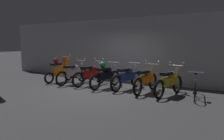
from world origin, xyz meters
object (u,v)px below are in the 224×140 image
at_px(motorbike_slot_3, 106,75).
at_px(motorbike_slot_1, 73,73).
at_px(motorbike_slot_4, 127,77).
at_px(motorbike_slot_5, 146,79).
at_px(motorbike_slot_2, 90,74).
at_px(bicycle, 195,87).
at_px(motorbike_slot_6, 169,82).
at_px(motorbike_slot_0, 59,70).

bearing_deg(motorbike_slot_3, motorbike_slot_1, -179.37).
height_order(motorbike_slot_4, motorbike_slot_5, motorbike_slot_5).
relative_size(motorbike_slot_3, motorbike_slot_5, 1.00).
height_order(motorbike_slot_2, bicycle, motorbike_slot_2).
bearing_deg(motorbike_slot_5, motorbike_slot_3, -177.81).
bearing_deg(motorbike_slot_6, motorbike_slot_1, -179.15).
xyz_separation_m(motorbike_slot_0, motorbike_slot_5, (4.38, 0.05, -0.08)).
xyz_separation_m(motorbike_slot_3, motorbike_slot_6, (2.64, 0.05, -0.03)).
relative_size(motorbike_slot_4, motorbike_slot_5, 1.00).
xyz_separation_m(motorbike_slot_0, bicycle, (6.11, 0.14, -0.21)).
relative_size(motorbike_slot_0, motorbike_slot_2, 0.87).
xyz_separation_m(motorbike_slot_0, motorbike_slot_4, (3.51, 0.18, -0.08)).
height_order(motorbike_slot_0, motorbike_slot_4, motorbike_slot_0).
xyz_separation_m(motorbike_slot_0, motorbike_slot_2, (1.76, 0.10, -0.08)).
distance_m(motorbike_slot_2, motorbike_slot_4, 1.76).
distance_m(motorbike_slot_0, motorbike_slot_6, 5.27).
bearing_deg(motorbike_slot_0, bicycle, 1.28).
height_order(motorbike_slot_2, motorbike_slot_5, same).
relative_size(motorbike_slot_0, bicycle, 0.99).
height_order(motorbike_slot_1, bicycle, motorbike_slot_1).
height_order(motorbike_slot_4, bicycle, motorbike_slot_4).
xyz_separation_m(motorbike_slot_4, motorbike_slot_6, (1.76, -0.15, 0.00)).
xyz_separation_m(motorbike_slot_1, motorbike_slot_4, (2.63, 0.21, -0.00)).
relative_size(motorbike_slot_6, bicycle, 1.14).
height_order(motorbike_slot_4, motorbike_slot_6, motorbike_slot_6).
bearing_deg(motorbike_slot_4, motorbike_slot_1, -175.39).
bearing_deg(motorbike_slot_1, motorbike_slot_4, 4.61).
distance_m(motorbike_slot_2, bicycle, 4.35).
xyz_separation_m(motorbike_slot_5, motorbike_slot_6, (0.88, -0.02, 0.00)).
distance_m(motorbike_slot_0, motorbike_slot_1, 0.88).
xyz_separation_m(motorbike_slot_3, motorbike_slot_4, (0.88, 0.19, -0.04)).
xyz_separation_m(motorbike_slot_1, motorbike_slot_3, (1.75, 0.02, 0.03)).
bearing_deg(motorbike_slot_1, motorbike_slot_5, 1.41).
bearing_deg(motorbike_slot_5, motorbike_slot_6, -1.39).
distance_m(motorbike_slot_0, motorbike_slot_5, 4.39).
bearing_deg(motorbike_slot_6, motorbike_slot_0, -179.67).
bearing_deg(bicycle, motorbike_slot_0, -178.72).
xyz_separation_m(motorbike_slot_1, motorbike_slot_6, (4.39, 0.06, 0.00)).
relative_size(motorbike_slot_0, motorbike_slot_4, 0.87).
height_order(motorbike_slot_1, motorbike_slot_2, same).
bearing_deg(bicycle, motorbike_slot_1, -178.13).
relative_size(motorbike_slot_2, motorbike_slot_4, 1.00).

